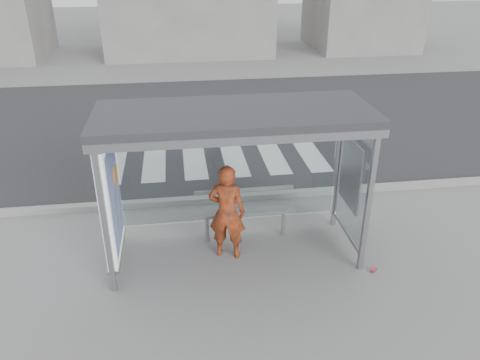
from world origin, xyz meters
The scene contains 9 objects.
ground centered at (0.00, 0.00, 0.00)m, with size 80.00×80.00×0.00m, color slate.
road centered at (0.00, 7.00, 0.00)m, with size 30.00×10.00×0.01m, color #242426.
curb centered at (0.00, 1.95, 0.06)m, with size 30.00×0.18×0.12m, color gray.
crosswalk centered at (0.00, 4.50, 0.00)m, with size 5.55×3.00×0.00m.
bus_shelter centered at (-0.37, 0.06, 1.98)m, with size 4.25×1.65×2.62m.
building_center centered at (0.00, 18.00, 2.50)m, with size 8.00×5.00×5.00m, color slate.
person centered at (-0.14, 0.00, 0.86)m, with size 0.62×0.41×1.71m, color orange.
bench centered at (0.25, 0.50, 0.55)m, with size 1.81×0.32×0.93m.
soda_can centered at (2.20, -0.82, 0.03)m, with size 0.07×0.07×0.12m, color #D73F54.
Camera 1 is at (-0.86, -6.70, 4.81)m, focal length 35.00 mm.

